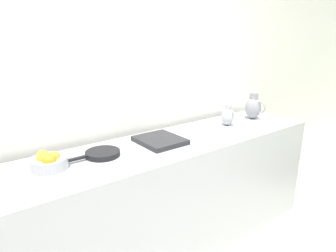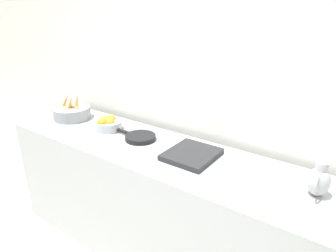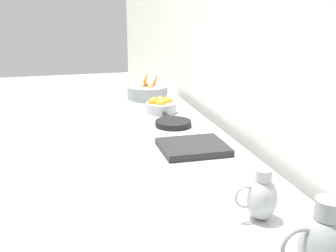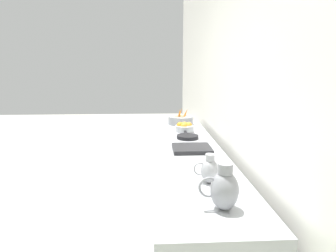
% 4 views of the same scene
% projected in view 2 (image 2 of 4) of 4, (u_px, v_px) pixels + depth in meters
% --- Properties ---
extents(tile_wall_left, '(0.10, 9.09, 3.00)m').
position_uv_depth(tile_wall_left, '(293.00, 65.00, 1.81)').
color(tile_wall_left, white).
rests_on(tile_wall_left, ground_plane).
extents(prep_counter, '(0.63, 2.93, 0.91)m').
position_uv_depth(prep_counter, '(181.00, 215.00, 2.15)').
color(prep_counter, '#ADAFB5').
rests_on(prep_counter, ground_plane).
extents(vegetable_colander, '(0.32, 0.32, 0.21)m').
position_uv_depth(vegetable_colander, '(72.00, 112.00, 2.64)').
color(vegetable_colander, gray).
rests_on(vegetable_colander, prep_counter).
extents(orange_bowl, '(0.21, 0.21, 0.11)m').
position_uv_depth(orange_bowl, '(108.00, 124.00, 2.40)').
color(orange_bowl, '#ADAFB5').
rests_on(orange_bowl, prep_counter).
extents(metal_pitcher_short, '(0.16, 0.11, 0.19)m').
position_uv_depth(metal_pitcher_short, '(319.00, 181.00, 1.55)').
color(metal_pitcher_short, '#A3A3A8').
rests_on(metal_pitcher_short, prep_counter).
extents(counter_sink_basin, '(0.34, 0.30, 0.04)m').
position_uv_depth(counter_sink_basin, '(192.00, 154.00, 1.97)').
color(counter_sink_basin, '#232326').
rests_on(counter_sink_basin, prep_counter).
extents(skillet_on_counter, '(0.23, 0.37, 0.03)m').
position_uv_depth(skillet_on_counter, '(140.00, 137.00, 2.23)').
color(skillet_on_counter, black).
rests_on(skillet_on_counter, prep_counter).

